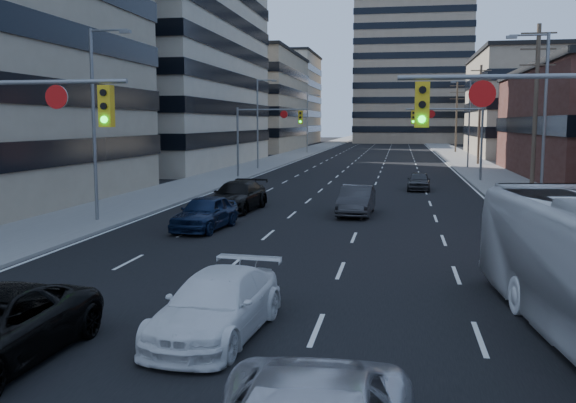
# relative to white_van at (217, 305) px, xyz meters

# --- Properties ---
(road_surface) EXTENTS (18.00, 300.00, 0.02)m
(road_surface) POSITION_rel_white_van_xyz_m (0.33, 124.76, -0.69)
(road_surface) COLOR black
(road_surface) RESTS_ON ground
(sidewalk_left) EXTENTS (5.00, 300.00, 0.15)m
(sidewalk_left) POSITION_rel_white_van_xyz_m (-11.17, 124.76, -0.63)
(sidewalk_left) COLOR slate
(sidewalk_left) RESTS_ON ground
(sidewalk_right) EXTENTS (5.00, 300.00, 0.15)m
(sidewalk_right) POSITION_rel_white_van_xyz_m (11.83, 124.76, -0.63)
(sidewalk_right) COLOR slate
(sidewalk_right) RESTS_ON ground
(office_left_mid) EXTENTS (26.00, 34.00, 28.00)m
(office_left_mid) POSITION_rel_white_van_xyz_m (-26.67, 54.76, 13.30)
(office_left_mid) COLOR #ADA089
(office_left_mid) RESTS_ON ground
(office_left_far) EXTENTS (20.00, 30.00, 16.00)m
(office_left_far) POSITION_rel_white_van_xyz_m (-23.67, 94.76, 7.30)
(office_left_far) COLOR gray
(office_left_far) RESTS_ON ground
(office_right_far) EXTENTS (22.00, 28.00, 14.00)m
(office_right_far) POSITION_rel_white_van_xyz_m (25.33, 82.76, 6.30)
(office_right_far) COLOR gray
(office_right_far) RESTS_ON ground
(apartment_tower) EXTENTS (26.00, 26.00, 58.00)m
(apartment_tower) POSITION_rel_white_van_xyz_m (6.33, 144.76, 28.30)
(apartment_tower) COLOR gray
(apartment_tower) RESTS_ON ground
(bg_block_left) EXTENTS (24.00, 24.00, 20.00)m
(bg_block_left) POSITION_rel_white_van_xyz_m (-27.67, 134.76, 9.30)
(bg_block_left) COLOR #ADA089
(bg_block_left) RESTS_ON ground
(bg_block_right) EXTENTS (22.00, 22.00, 12.00)m
(bg_block_right) POSITION_rel_white_van_xyz_m (32.33, 124.76, 5.30)
(bg_block_right) COLOR gray
(bg_block_right) RESTS_ON ground
(signal_near_right) EXTENTS (6.59, 0.33, 6.00)m
(signal_near_right) POSITION_rel_white_van_xyz_m (7.78, 2.75, 3.62)
(signal_near_right) COLOR slate
(signal_near_right) RESTS_ON ground
(signal_far_left) EXTENTS (6.09, 0.33, 6.00)m
(signal_far_left) POSITION_rel_white_van_xyz_m (-7.35, 39.75, 3.60)
(signal_far_left) COLOR slate
(signal_far_left) RESTS_ON ground
(signal_far_right) EXTENTS (6.09, 0.33, 6.00)m
(signal_far_right) POSITION_rel_white_van_xyz_m (8.01, 39.75, 3.60)
(signal_far_right) COLOR slate
(signal_far_right) RESTS_ON ground
(utility_pole_block) EXTENTS (2.20, 0.28, 11.00)m
(utility_pole_block) POSITION_rel_white_van_xyz_m (12.53, 30.76, 5.07)
(utility_pole_block) COLOR #4C3D2D
(utility_pole_block) RESTS_ON ground
(utility_pole_midblock) EXTENTS (2.20, 0.28, 11.00)m
(utility_pole_midblock) POSITION_rel_white_van_xyz_m (12.53, 60.76, 5.07)
(utility_pole_midblock) COLOR #4C3D2D
(utility_pole_midblock) RESTS_ON ground
(utility_pole_distant) EXTENTS (2.20, 0.28, 11.00)m
(utility_pole_distant) POSITION_rel_white_van_xyz_m (12.53, 90.76, 5.07)
(utility_pole_distant) COLOR #4C3D2D
(utility_pole_distant) RESTS_ON ground
(streetlight_left_near) EXTENTS (2.03, 0.22, 9.00)m
(streetlight_left_near) POSITION_rel_white_van_xyz_m (-10.01, 14.76, 4.35)
(streetlight_left_near) COLOR slate
(streetlight_left_near) RESTS_ON ground
(streetlight_left_mid) EXTENTS (2.03, 0.22, 9.00)m
(streetlight_left_mid) POSITION_rel_white_van_xyz_m (-10.01, 49.76, 4.35)
(streetlight_left_mid) COLOR slate
(streetlight_left_mid) RESTS_ON ground
(streetlight_left_far) EXTENTS (2.03, 0.22, 9.00)m
(streetlight_left_far) POSITION_rel_white_van_xyz_m (-10.01, 84.76, 4.35)
(streetlight_left_far) COLOR slate
(streetlight_left_far) RESTS_ON ground
(streetlight_right_near) EXTENTS (2.03, 0.22, 9.00)m
(streetlight_right_near) POSITION_rel_white_van_xyz_m (10.67, 19.76, 4.35)
(streetlight_right_near) COLOR slate
(streetlight_right_near) RESTS_ON ground
(streetlight_right_far) EXTENTS (2.03, 0.22, 9.00)m
(streetlight_right_far) POSITION_rel_white_van_xyz_m (10.67, 54.76, 4.35)
(streetlight_right_far) COLOR slate
(streetlight_right_far) RESTS_ON ground
(white_van) EXTENTS (2.40, 5.01, 1.41)m
(white_van) POSITION_rel_white_van_xyz_m (0.00, 0.00, 0.00)
(white_van) COLOR white
(white_van) RESTS_ON ground
(sedan_blue) EXTENTS (2.27, 4.66, 1.53)m
(sedan_blue) POSITION_rel_white_van_xyz_m (-4.49, 13.63, 0.06)
(sedan_blue) COLOR #0D1A36
(sedan_blue) RESTS_ON ground
(sedan_grey_center) EXTENTS (1.79, 4.63, 1.50)m
(sedan_grey_center) POSITION_rel_white_van_xyz_m (1.78, 19.39, 0.05)
(sedan_grey_center) COLOR #2D2D2F
(sedan_grey_center) RESTS_ON ground
(sedan_black_far) EXTENTS (2.66, 5.61, 1.58)m
(sedan_black_far) POSITION_rel_white_van_xyz_m (-4.63, 19.80, 0.09)
(sedan_black_far) COLOR black
(sedan_black_far) RESTS_ON ground
(sedan_grey_right) EXTENTS (1.71, 3.91, 1.31)m
(sedan_grey_right) POSITION_rel_white_van_xyz_m (5.28, 32.29, -0.05)
(sedan_grey_right) COLOR #323234
(sedan_grey_right) RESTS_ON ground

